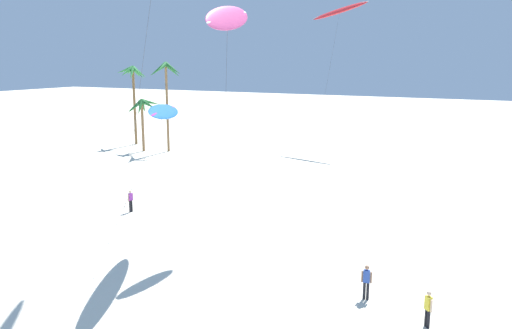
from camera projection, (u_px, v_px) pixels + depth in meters
The scene contains 9 objects.
palm_tree_0 at pixel (133, 79), 67.39m from camera, with size 3.88×4.01×10.42m.
palm_tree_1 at pixel (166, 77), 61.89m from camera, with size 4.35×4.35×10.94m.
palm_tree_2 at pixel (142, 109), 62.90m from camera, with size 4.34×3.97×6.52m.
flying_kite_2 at pixel (165, 111), 27.89m from camera, with size 5.19×8.85×9.10m.
flying_kite_3 at pixel (228, 18), 30.54m from camera, with size 3.97×9.06×14.86m.
flying_kite_5 at pixel (340, 11), 63.54m from camera, with size 7.51×7.74×18.43m.
person_near_left at pixel (366, 281), 24.36m from camera, with size 0.51×0.23×1.72m.
person_near_right at pixel (428, 307), 21.82m from camera, with size 0.38×0.39×1.66m.
person_mid_field at pixel (131, 200), 38.36m from camera, with size 0.25×0.50×1.68m.
Camera 1 is at (13.66, -6.51, 11.27)m, focal length 36.05 mm.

